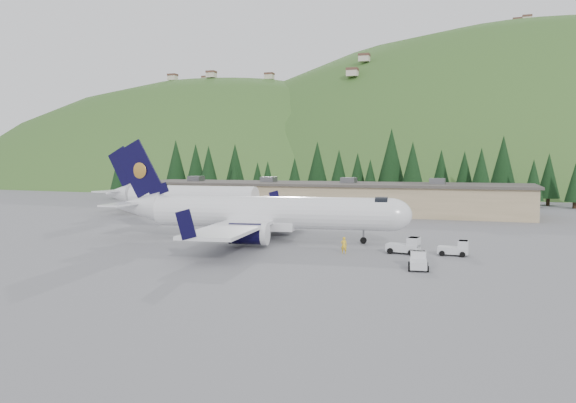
{
  "coord_description": "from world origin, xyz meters",
  "views": [
    {
      "loc": [
        22.44,
        -57.81,
        8.73
      ],
      "look_at": [
        0.0,
        6.0,
        4.0
      ],
      "focal_mm": 35.0,
      "sensor_mm": 36.0,
      "label": 1
    }
  ],
  "objects_px": {
    "ramp_worker": "(344,245)",
    "baggage_tug_b": "(456,249)",
    "baggage_tug_c": "(418,261)",
    "baggage_tug_a": "(406,246)",
    "airliner": "(261,213)",
    "second_airliner": "(176,196)",
    "terminal_building": "(321,197)"
  },
  "relations": [
    {
      "from": "second_airliner",
      "to": "baggage_tug_a",
      "type": "bearing_deg",
      "value": -32.73
    },
    {
      "from": "terminal_building",
      "to": "ramp_worker",
      "type": "xyz_separation_m",
      "value": [
        14.84,
        -43.8,
        -1.82
      ]
    },
    {
      "from": "baggage_tug_a",
      "to": "baggage_tug_c",
      "type": "distance_m",
      "value": 7.74
    },
    {
      "from": "baggage_tug_b",
      "to": "baggage_tug_c",
      "type": "distance_m",
      "value": 8.34
    },
    {
      "from": "baggage_tug_a",
      "to": "baggage_tug_c",
      "type": "relative_size",
      "value": 1.15
    },
    {
      "from": "airliner",
      "to": "ramp_worker",
      "type": "distance_m",
      "value": 12.43
    },
    {
      "from": "airliner",
      "to": "second_airliner",
      "type": "xyz_separation_m",
      "value": [
        -23.93,
        22.12,
        0.28
      ]
    },
    {
      "from": "baggage_tug_a",
      "to": "baggage_tug_c",
      "type": "xyz_separation_m",
      "value": [
        1.97,
        -7.48,
        -0.09
      ]
    },
    {
      "from": "airliner",
      "to": "baggage_tug_b",
      "type": "height_order",
      "value": "airliner"
    },
    {
      "from": "baggage_tug_c",
      "to": "ramp_worker",
      "type": "relative_size",
      "value": 1.74
    },
    {
      "from": "second_airliner",
      "to": "baggage_tug_c",
      "type": "relative_size",
      "value": 9.78
    },
    {
      "from": "airliner",
      "to": "baggage_tug_a",
      "type": "height_order",
      "value": "airliner"
    },
    {
      "from": "baggage_tug_a",
      "to": "airliner",
      "type": "bearing_deg",
      "value": 175.25
    },
    {
      "from": "second_airliner",
      "to": "baggage_tug_b",
      "type": "xyz_separation_m",
      "value": [
        44.94,
        -25.51,
        -2.67
      ]
    },
    {
      "from": "terminal_building",
      "to": "ramp_worker",
      "type": "bearing_deg",
      "value": -71.28
    },
    {
      "from": "ramp_worker",
      "to": "baggage_tug_b",
      "type": "bearing_deg",
      "value": -179.5
    },
    {
      "from": "baggage_tug_c",
      "to": "ramp_worker",
      "type": "height_order",
      "value": "ramp_worker"
    },
    {
      "from": "second_airliner",
      "to": "ramp_worker",
      "type": "distance_m",
      "value": 44.58
    },
    {
      "from": "baggage_tug_a",
      "to": "terminal_building",
      "type": "relative_size",
      "value": 0.05
    },
    {
      "from": "terminal_building",
      "to": "baggage_tug_c",
      "type": "bearing_deg",
      "value": -65.58
    },
    {
      "from": "baggage_tug_a",
      "to": "ramp_worker",
      "type": "height_order",
      "value": "baggage_tug_a"
    },
    {
      "from": "baggage_tug_b",
      "to": "baggage_tug_c",
      "type": "height_order",
      "value": "baggage_tug_b"
    },
    {
      "from": "baggage_tug_c",
      "to": "second_airliner",
      "type": "bearing_deg",
      "value": 44.4
    },
    {
      "from": "baggage_tug_a",
      "to": "baggage_tug_b",
      "type": "height_order",
      "value": "baggage_tug_a"
    },
    {
      "from": "second_airliner",
      "to": "terminal_building",
      "type": "distance_m",
      "value": 25.55
    },
    {
      "from": "second_airliner",
      "to": "baggage_tug_a",
      "type": "relative_size",
      "value": 8.47
    },
    {
      "from": "airliner",
      "to": "baggage_tug_c",
      "type": "relative_size",
      "value": 12.24
    },
    {
      "from": "terminal_building",
      "to": "baggage_tug_a",
      "type": "bearing_deg",
      "value": -63.98
    },
    {
      "from": "airliner",
      "to": "terminal_building",
      "type": "relative_size",
      "value": 0.48
    },
    {
      "from": "baggage_tug_a",
      "to": "ramp_worker",
      "type": "distance_m",
      "value": 5.94
    },
    {
      "from": "airliner",
      "to": "ramp_worker",
      "type": "height_order",
      "value": "airliner"
    },
    {
      "from": "second_airliner",
      "to": "baggage_tug_b",
      "type": "distance_m",
      "value": 51.75
    }
  ]
}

